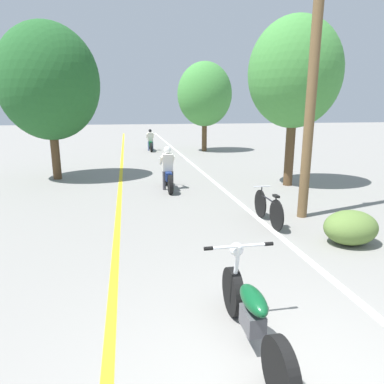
# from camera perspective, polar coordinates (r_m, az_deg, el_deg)

# --- Properties ---
(lane_stripe_center) EXTENTS (0.14, 48.00, 0.01)m
(lane_stripe_center) POSITION_cam_1_polar(r_m,az_deg,el_deg) (15.46, -11.71, 3.42)
(lane_stripe_center) COLOR yellow
(lane_stripe_center) RESTS_ON ground
(lane_stripe_edge) EXTENTS (0.14, 48.00, 0.01)m
(lane_stripe_edge) POSITION_cam_1_polar(r_m,az_deg,el_deg) (15.77, 1.03, 3.91)
(lane_stripe_edge) COLOR white
(lane_stripe_edge) RESTS_ON ground
(utility_pole) EXTENTS (1.10, 0.24, 6.95)m
(utility_pole) POSITION_cam_1_polar(r_m,az_deg,el_deg) (8.88, 19.57, 18.63)
(utility_pole) COLOR brown
(utility_pole) RESTS_ON ground
(roadside_tree_right_near) EXTENTS (3.18, 2.86, 5.69)m
(roadside_tree_right_near) POSITION_cam_1_polar(r_m,az_deg,el_deg) (12.64, 16.78, 18.37)
(roadside_tree_right_near) COLOR #513A23
(roadside_tree_right_near) RESTS_ON ground
(roadside_tree_right_far) EXTENTS (3.43, 3.09, 5.54)m
(roadside_tree_right_far) POSITION_cam_1_polar(r_m,az_deg,el_deg) (22.33, 2.13, 15.93)
(roadside_tree_right_far) COLOR #513A23
(roadside_tree_right_far) RESTS_ON ground
(roadside_tree_left) EXTENTS (3.69, 3.32, 5.77)m
(roadside_tree_left) POSITION_cam_1_polar(r_m,az_deg,el_deg) (14.27, -22.77, 16.48)
(roadside_tree_left) COLOR #513A23
(roadside_tree_left) RESTS_ON ground
(roadside_bush) EXTENTS (1.10, 0.88, 0.70)m
(roadside_bush) POSITION_cam_1_polar(r_m,az_deg,el_deg) (7.67, 24.92, -5.39)
(roadside_bush) COLOR #5B7A38
(roadside_bush) RESTS_ON ground
(motorcycle_foreground) EXTENTS (0.89, 2.10, 1.07)m
(motorcycle_foreground) POSITION_cam_1_polar(r_m,az_deg,el_deg) (4.18, 9.89, -19.45)
(motorcycle_foreground) COLOR black
(motorcycle_foreground) RESTS_ON ground
(motorcycle_rider_lead) EXTENTS (0.50, 1.98, 1.47)m
(motorcycle_rider_lead) POSITION_cam_1_polar(r_m,az_deg,el_deg) (11.65, -4.06, 3.10)
(motorcycle_rider_lead) COLOR black
(motorcycle_rider_lead) RESTS_ON ground
(motorcycle_rider_far) EXTENTS (0.50, 2.11, 1.40)m
(motorcycle_rider_far) POSITION_cam_1_polar(r_m,az_deg,el_deg) (22.81, -6.94, 8.17)
(motorcycle_rider_far) COLOR black
(motorcycle_rider_far) RESTS_ON ground
(bicycle_parked) EXTENTS (0.44, 1.68, 0.83)m
(bicycle_parked) POSITION_cam_1_polar(r_m,az_deg,el_deg) (8.38, 12.56, -2.64)
(bicycle_parked) COLOR black
(bicycle_parked) RESTS_ON ground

